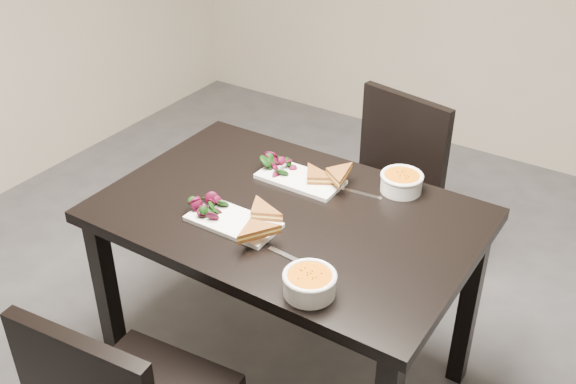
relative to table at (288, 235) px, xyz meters
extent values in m
cube|color=black|center=(0.00, 0.00, 0.08)|extent=(1.20, 0.80, 0.04)
cube|color=black|center=(-0.54, -0.34, -0.30)|extent=(0.06, 0.06, 0.71)
cube|color=black|center=(-0.54, 0.34, -0.30)|extent=(0.06, 0.06, 0.71)
cube|color=black|center=(0.54, 0.34, -0.30)|extent=(0.06, 0.06, 0.71)
cube|color=black|center=(0.00, 0.65, -0.22)|extent=(0.49, 0.49, 0.04)
cube|color=black|center=(-0.22, 0.51, -0.45)|extent=(0.05, 0.05, 0.41)
cube|color=black|center=(0.14, 0.44, -0.45)|extent=(0.05, 0.05, 0.41)
cube|color=black|center=(-0.15, 0.86, -0.45)|extent=(0.05, 0.05, 0.41)
cube|color=black|center=(0.21, 0.79, -0.45)|extent=(0.05, 0.05, 0.41)
cube|color=black|center=(0.03, 0.84, 0.00)|extent=(0.42, 0.12, 0.40)
cube|color=white|center=(-0.10, -0.16, 0.11)|extent=(0.29, 0.15, 0.01)
cylinder|color=white|center=(0.27, -0.31, 0.13)|extent=(0.14, 0.14, 0.06)
cylinder|color=orange|center=(0.27, -0.31, 0.15)|extent=(0.12, 0.12, 0.02)
torus|color=white|center=(0.27, -0.31, 0.16)|extent=(0.15, 0.15, 0.01)
cube|color=silver|center=(0.15, -0.21, 0.10)|extent=(0.18, 0.03, 0.00)
cube|color=white|center=(-0.06, 0.18, 0.11)|extent=(0.29, 0.15, 0.01)
cylinder|color=white|center=(0.25, 0.31, 0.13)|extent=(0.14, 0.14, 0.05)
cylinder|color=orange|center=(0.25, 0.31, 0.15)|extent=(0.12, 0.12, 0.02)
torus|color=white|center=(0.25, 0.31, 0.16)|extent=(0.15, 0.15, 0.01)
cube|color=silver|center=(0.13, 0.21, 0.10)|extent=(0.18, 0.04, 0.00)
camera|label=1|loc=(0.99, -1.52, 1.30)|focal=42.02mm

